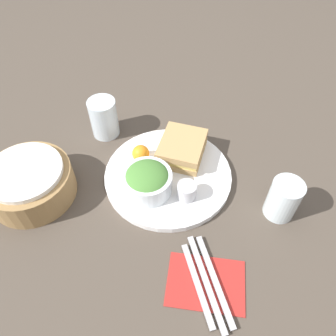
{
  "coord_description": "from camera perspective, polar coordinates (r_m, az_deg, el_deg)",
  "views": [
    {
      "loc": [
        -0.51,
        -0.07,
        0.65
      ],
      "look_at": [
        0.0,
        0.0,
        0.04
      ],
      "focal_mm": 35.0,
      "sensor_mm": 36.0,
      "label": 1
    }
  ],
  "objects": [
    {
      "name": "drink_glass",
      "position": [
        0.91,
        -11.11,
        8.56
      ],
      "size": [
        0.07,
        0.07,
        0.11
      ],
      "primitive_type": "cylinder",
      "color": "silver",
      "rests_on": "ground_plane"
    },
    {
      "name": "ground_plane",
      "position": [
        0.83,
        0.0,
        -1.61
      ],
      "size": [
        4.0,
        4.0,
        0.0
      ],
      "primitive_type": "plane",
      "color": "#4C4238"
    },
    {
      "name": "napkin",
      "position": [
        0.69,
        6.61,
        -19.22
      ],
      "size": [
        0.11,
        0.15,
        0.0
      ],
      "primitive_type": "cube",
      "color": "#B22823",
      "rests_on": "ground_plane"
    },
    {
      "name": "orange_wedge",
      "position": [
        0.83,
        -4.77,
        2.54
      ],
      "size": [
        0.04,
        0.04,
        0.04
      ],
      "primitive_type": "sphere",
      "color": "orange",
      "rests_on": "plate"
    },
    {
      "name": "salad_bowl",
      "position": [
        0.76,
        -3.62,
        -2.14
      ],
      "size": [
        0.12,
        0.12,
        0.07
      ],
      "color": "white",
      "rests_on": "plate"
    },
    {
      "name": "knife",
      "position": [
        0.69,
        6.64,
        -19.09
      ],
      "size": [
        0.19,
        0.09,
        0.01
      ],
      "primitive_type": "cube",
      "rotation": [
        0.0,
        0.0,
        3.55
      ],
      "color": "#B2B2B7",
      "rests_on": "napkin"
    },
    {
      "name": "dressing_cup",
      "position": [
        0.76,
        3.27,
        -4.01
      ],
      "size": [
        0.05,
        0.05,
        0.04
      ],
      "primitive_type": "cylinder",
      "color": "#B7B7BC",
      "rests_on": "plate"
    },
    {
      "name": "fork",
      "position": [
        0.69,
        8.12,
        -18.65
      ],
      "size": [
        0.18,
        0.09,
        0.01
      ],
      "primitive_type": "cube",
      "rotation": [
        0.0,
        0.0,
        3.55
      ],
      "color": "#B2B2B7",
      "rests_on": "napkin"
    },
    {
      "name": "plate",
      "position": [
        0.82,
        0.0,
        -1.26
      ],
      "size": [
        0.31,
        0.31,
        0.02
      ],
      "primitive_type": "cylinder",
      "color": "white",
      "rests_on": "ground_plane"
    },
    {
      "name": "sandwich",
      "position": [
        0.84,
        2.45,
        3.47
      ],
      "size": [
        0.14,
        0.12,
        0.05
      ],
      "color": "tan",
      "rests_on": "plate"
    },
    {
      "name": "bread_basket",
      "position": [
        0.83,
        -22.98,
        -2.29
      ],
      "size": [
        0.2,
        0.2,
        0.09
      ],
      "color": "#997547",
      "rests_on": "ground_plane"
    },
    {
      "name": "water_glass",
      "position": [
        0.77,
        19.44,
        -5.12
      ],
      "size": [
        0.07,
        0.07,
        0.1
      ],
      "primitive_type": "cylinder",
      "color": "silver",
      "rests_on": "ground_plane"
    },
    {
      "name": "spoon",
      "position": [
        0.69,
        5.15,
        -19.51
      ],
      "size": [
        0.16,
        0.08,
        0.01
      ],
      "primitive_type": "cube",
      "rotation": [
        0.0,
        0.0,
        3.55
      ],
      "color": "#B2B2B7",
      "rests_on": "napkin"
    }
  ]
}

